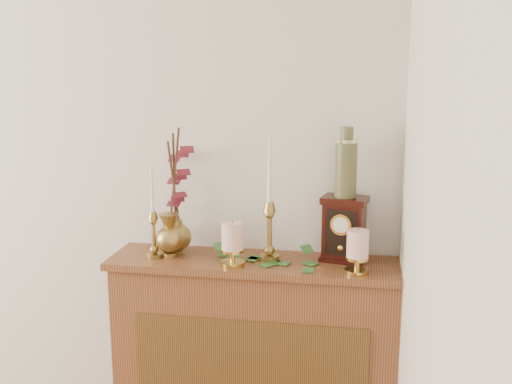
% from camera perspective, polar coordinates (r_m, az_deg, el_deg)
% --- Properties ---
extents(console_shelf, '(1.24, 0.34, 0.93)m').
position_cam_1_polar(console_shelf, '(2.73, -0.09, -16.34)').
color(console_shelf, brown).
rests_on(console_shelf, ground).
extents(candlestick_left, '(0.07, 0.07, 0.41)m').
position_cam_1_polar(candlestick_left, '(2.57, -9.75, -3.28)').
color(candlestick_left, '#A08440').
rests_on(candlestick_left, console_shelf).
extents(candlestick_center, '(0.09, 0.09, 0.51)m').
position_cam_1_polar(candlestick_center, '(2.49, 1.29, -2.81)').
color(candlestick_center, '#A08440').
rests_on(candlestick_center, console_shelf).
extents(bud_vase, '(0.12, 0.12, 0.19)m').
position_cam_1_polar(bud_vase, '(2.57, -8.23, -4.17)').
color(bud_vase, '#A08440').
rests_on(bud_vase, console_shelf).
extents(ginger_jar, '(0.22, 0.24, 0.55)m').
position_cam_1_polar(ginger_jar, '(2.63, -7.41, -0.32)').
color(ginger_jar, '#A08440').
rests_on(ginger_jar, console_shelf).
extents(pillar_candle_left, '(0.10, 0.10, 0.19)m').
position_cam_1_polar(pillar_candle_left, '(2.43, -2.26, -4.76)').
color(pillar_candle_left, gold).
rests_on(pillar_candle_left, console_shelf).
extents(pillar_candle_right, '(0.10, 0.10, 0.19)m').
position_cam_1_polar(pillar_candle_right, '(2.38, 9.64, -5.42)').
color(pillar_candle_right, gold).
rests_on(pillar_candle_right, console_shelf).
extents(ivy_garland, '(0.48, 0.23, 0.09)m').
position_cam_1_polar(ivy_garland, '(2.50, -0.34, -6.34)').
color(ivy_garland, '#2D6125').
rests_on(ivy_garland, console_shelf).
extents(mantel_clock, '(0.20, 0.16, 0.27)m').
position_cam_1_polar(mantel_clock, '(2.52, 8.37, -3.55)').
color(mantel_clock, black).
rests_on(mantel_clock, console_shelf).
extents(ceramic_vase, '(0.09, 0.09, 0.29)m').
position_cam_1_polar(ceramic_vase, '(2.46, 8.56, 2.48)').
color(ceramic_vase, '#1B3625').
rests_on(ceramic_vase, mantel_clock).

